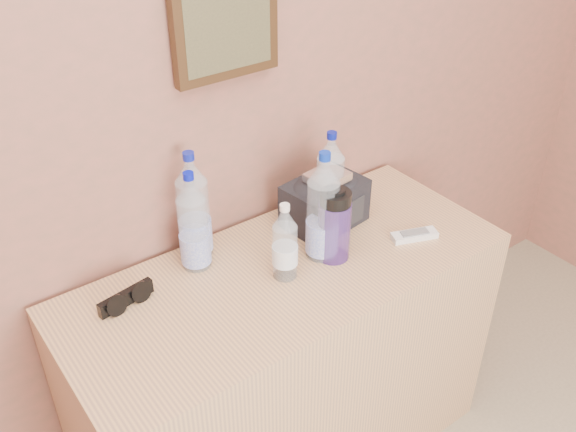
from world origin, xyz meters
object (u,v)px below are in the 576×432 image
object	(u,v)px
dresser	(287,369)
pet_small	(285,245)
pet_large_b	(194,210)
pet_large_a	(193,226)
foil_packet	(327,177)
pet_large_d	(323,212)
ac_remote	(414,235)
toiletry_bag	(325,201)
pet_large_c	(330,183)
nalgene_bottle	(334,224)
sunglasses	(126,298)

from	to	relation	value
dresser	pet_small	size ratio (longest dim) A/B	5.56
pet_small	pet_large_b	bearing A→B (deg)	120.90
pet_large_b	pet_large_a	bearing A→B (deg)	-121.55
pet_large_a	foil_packet	distance (m)	0.42
pet_large_b	pet_large_d	bearing A→B (deg)	-37.92
dresser	ac_remote	world-z (taller)	ac_remote
pet_large_d	toiletry_bag	distance (m)	0.17
dresser	pet_small	distance (m)	0.50
pet_large_c	pet_small	distance (m)	0.30
nalgene_bottle	toiletry_bag	xyz separation A→B (m)	(0.09, 0.15, -0.03)
pet_large_b	nalgene_bottle	bearing A→B (deg)	-39.21
nalgene_bottle	toiletry_bag	bearing A→B (deg)	59.47
dresser	toiletry_bag	distance (m)	0.54
ac_remote	foil_packet	xyz separation A→B (m)	(-0.17, 0.21, 0.16)
pet_large_b	pet_small	world-z (taller)	pet_large_b
dresser	nalgene_bottle	bearing A→B (deg)	-11.50
dresser	pet_large_a	xyz separation A→B (m)	(-0.19, 0.17, 0.53)
pet_large_b	pet_small	bearing A→B (deg)	-59.10
pet_small	foil_packet	distance (m)	0.28
pet_large_c	foil_packet	distance (m)	0.04
foil_packet	pet_large_d	bearing A→B (deg)	-133.71
pet_small	pet_large_d	bearing A→B (deg)	6.37
nalgene_bottle	toiletry_bag	distance (m)	0.17
pet_large_b	toiletry_bag	world-z (taller)	pet_large_b
pet_large_c	foil_packet	bearing A→B (deg)	-149.14
pet_large_a	nalgene_bottle	size ratio (longest dim) A/B	1.32
pet_large_a	sunglasses	size ratio (longest dim) A/B	1.89
dresser	toiletry_bag	world-z (taller)	toiletry_bag
sunglasses	foil_packet	size ratio (longest dim) A/B	1.37
pet_small	foil_packet	world-z (taller)	pet_small
pet_small	pet_large_a	bearing A→B (deg)	132.68
pet_large_a	pet_large_d	distance (m)	0.35
pet_large_a	pet_large_b	xyz separation A→B (m)	(0.03, 0.05, 0.01)
sunglasses	toiletry_bag	xyz separation A→B (m)	(0.65, -0.01, 0.06)
pet_large_a	toiletry_bag	size ratio (longest dim) A/B	1.28
pet_large_a	pet_small	world-z (taller)	pet_large_a
pet_large_c	pet_large_d	distance (m)	0.17
pet_large_d	nalgene_bottle	bearing A→B (deg)	-52.97
pet_large_a	dresser	bearing A→B (deg)	-41.33
pet_large_b	pet_small	size ratio (longest dim) A/B	1.41
dresser	pet_small	xyz separation A→B (m)	(-0.02, -0.02, 0.50)
toiletry_bag	pet_large_d	bearing A→B (deg)	-139.46
pet_large_d	ac_remote	xyz separation A→B (m)	(0.27, -0.10, -0.14)
pet_small	ac_remote	xyz separation A→B (m)	(0.41, -0.09, -0.09)
pet_large_a	pet_small	size ratio (longest dim) A/B	1.29
pet_large_b	toiletry_bag	distance (m)	0.41
pet_large_d	pet_small	xyz separation A→B (m)	(-0.14, -0.02, -0.04)
toiletry_bag	dresser	bearing A→B (deg)	-160.24
pet_large_b	ac_remote	bearing A→B (deg)	-30.14
pet_small	ac_remote	distance (m)	0.43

